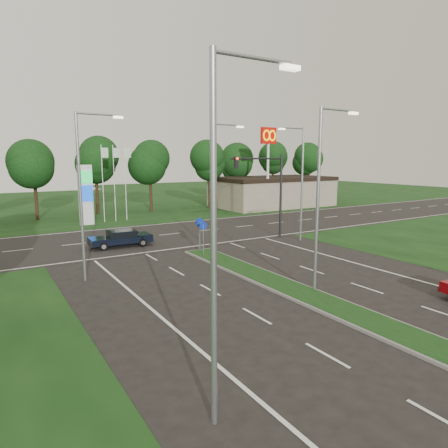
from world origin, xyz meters
TOP-DOWN VIEW (x-y plane):
  - ground at (0.00, 0.00)m, footprint 160.00×160.00m
  - verge_far at (0.00, 55.00)m, footprint 160.00×50.00m
  - cross_road at (0.00, 24.00)m, footprint 160.00×12.00m
  - median_kerb at (0.00, 4.00)m, footprint 2.00×26.00m
  - commercial_building at (22.00, 36.00)m, footprint 16.00×9.00m
  - streetlight_median_near at (1.00, 6.00)m, footprint 2.53×0.22m
  - streetlight_median_far at (1.00, 16.00)m, footprint 2.53×0.22m
  - streetlight_left_near at (-8.30, 0.00)m, footprint 2.53×0.22m
  - streetlight_left_far at (-8.30, 14.00)m, footprint 2.53×0.22m
  - streetlight_right_far at (8.80, 16.00)m, footprint 2.53×0.22m
  - traffic_signal at (7.19, 18.00)m, footprint 5.10×0.42m
  - median_signs at (0.00, 16.40)m, footprint 1.16×1.76m
  - gas_pylon at (-3.79, 33.05)m, footprint 5.80×1.26m
  - mcdonalds_sign at (18.00, 31.97)m, footprint 2.20×0.47m
  - treeline_far at (0.10, 39.93)m, footprint 6.00×6.00m
  - navy_sedan at (-4.20, 21.37)m, footprint 4.62×2.08m

SIDE VIEW (x-z plane):
  - ground at x=0.00m, z-range 0.00..0.00m
  - verge_far at x=0.00m, z-range -0.01..0.01m
  - cross_road at x=0.00m, z-range -0.01..0.01m
  - median_kerb at x=0.00m, z-range 0.00..0.12m
  - navy_sedan at x=-4.20m, z-range 0.05..1.29m
  - median_signs at x=0.00m, z-range 0.52..2.90m
  - commercial_building at x=22.00m, z-range 0.00..4.00m
  - gas_pylon at x=-3.79m, z-range -0.80..7.20m
  - traffic_signal at x=7.19m, z-range 1.15..8.15m
  - streetlight_median_near at x=1.00m, z-range 0.58..9.58m
  - streetlight_median_far at x=1.00m, z-range 0.58..9.58m
  - streetlight_left_near at x=-8.30m, z-range 0.58..9.58m
  - streetlight_left_far at x=-8.30m, z-range 0.58..9.58m
  - streetlight_right_far at x=8.80m, z-range 0.58..9.58m
  - treeline_far at x=0.10m, z-range 1.88..11.78m
  - mcdonalds_sign at x=18.00m, z-range 2.79..13.19m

